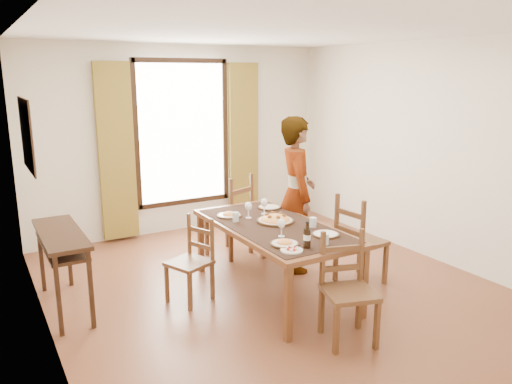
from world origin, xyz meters
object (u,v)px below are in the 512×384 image
man (296,194)px  pasta_platter (275,218)px  console_table (61,243)px  dining_table (274,230)px

man → pasta_platter: size_ratio=4.56×
console_table → pasta_platter: bearing=-17.5°
dining_table → man: 0.78m
dining_table → man: man is taller
console_table → dining_table: (1.99, -0.72, 0.01)m
man → pasta_platter: 0.67m
console_table → man: (2.59, -0.26, 0.23)m
man → pasta_platter: bearing=147.5°
man → pasta_platter: man is taller
dining_table → man: size_ratio=1.08×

